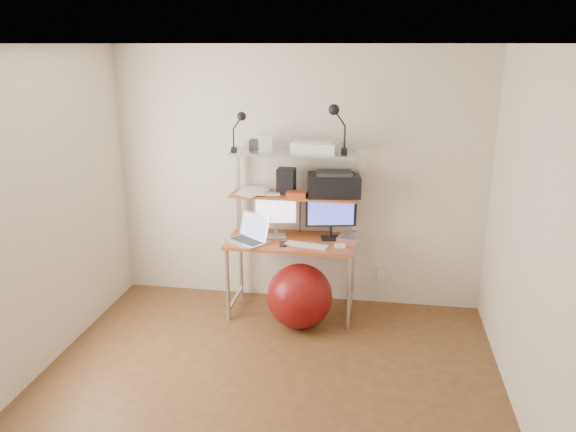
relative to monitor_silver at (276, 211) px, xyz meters
name	(u,v)px	position (x,y,z in m)	size (l,w,h in m)	color
room	(259,239)	(0.16, -1.52, 0.26)	(3.60, 3.60, 3.60)	brown
computer_desk	(293,216)	(0.16, -0.02, -0.03)	(1.20, 0.60, 1.57)	#C65F26
wall_outlet	(381,275)	(1.01, 0.26, -0.69)	(0.08, 0.01, 0.12)	silver
monitor_silver	(276,211)	(0.00, 0.00, 0.00)	(0.41, 0.19, 0.47)	#B3B3B8
monitor_black	(331,214)	(0.52, 0.03, -0.01)	(0.47, 0.16, 0.48)	black
laptop	(251,235)	(-0.21, -0.17, -0.19)	(0.47, 0.45, 0.32)	silver
keyboard	(306,245)	(0.32, -0.21, -0.24)	(0.39, 0.11, 0.01)	silver
mouse	(340,246)	(0.62, -0.21, -0.23)	(0.10, 0.06, 0.03)	silver
mac_mini	(350,238)	(0.70, 0.02, -0.23)	(0.21, 0.21, 0.04)	silver
phone	(283,244)	(0.11, -0.22, -0.24)	(0.07, 0.12, 0.01)	black
printer	(334,184)	(0.53, 0.07, 0.27)	(0.52, 0.39, 0.23)	black
nas_cube	(286,181)	(0.09, 0.07, 0.28)	(0.16, 0.16, 0.24)	black
red_box	(297,194)	(0.20, -0.05, 0.19)	(0.18, 0.12, 0.05)	#B0391C
scanner	(316,146)	(0.36, 0.07, 0.61)	(0.44, 0.32, 0.11)	silver
box_white	(265,143)	(-0.11, 0.05, 0.63)	(0.12, 0.10, 0.14)	silver
box_grey	(255,145)	(-0.21, 0.09, 0.61)	(0.10, 0.10, 0.10)	#2F2F31
clip_lamp_left	(240,123)	(-0.31, -0.06, 0.83)	(0.15, 0.08, 0.37)	black
clip_lamp_right	(336,118)	(0.54, 0.00, 0.89)	(0.18, 0.10, 0.44)	black
exercise_ball	(300,296)	(0.28, -0.35, -0.69)	(0.60, 0.60, 0.60)	maroon
paper_stack	(253,191)	(-0.23, 0.05, 0.17)	(0.32, 0.41, 0.02)	white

